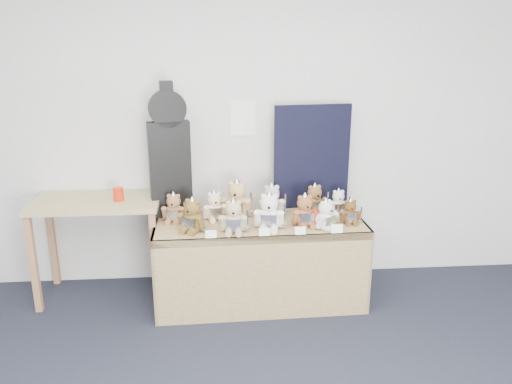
{
  "coord_description": "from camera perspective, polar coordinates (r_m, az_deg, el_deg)",
  "views": [
    {
      "loc": [
        0.0,
        -1.68,
        2.05
      ],
      "look_at": [
        0.29,
        1.93,
        0.96
      ],
      "focal_mm": 35.0,
      "sensor_mm": 36.0,
      "label": 1
    }
  ],
  "objects": [
    {
      "name": "teddy_back_right",
      "position": [
        4.13,
        6.73,
        -0.97
      ],
      "size": [
        0.23,
        0.21,
        0.28
      ],
      "rotation": [
        0.0,
        0.0,
        0.28
      ],
      "color": "brown",
      "rests_on": "display_table"
    },
    {
      "name": "teddy_front_left",
      "position": [
        3.7,
        -2.58,
        -2.98
      ],
      "size": [
        0.23,
        0.19,
        0.28
      ],
      "rotation": [
        0.0,
        0.0,
        -0.06
      ],
      "color": "tan",
      "rests_on": "display_table"
    },
    {
      "name": "room_shell",
      "position": [
        4.22,
        -1.49,
        8.46
      ],
      "size": [
        6.0,
        6.0,
        6.0
      ],
      "color": "white",
      "rests_on": "floor"
    },
    {
      "name": "teddy_front_right",
      "position": [
        3.84,
        5.61,
        -2.27
      ],
      "size": [
        0.23,
        0.2,
        0.28
      ],
      "rotation": [
        0.0,
        0.0,
        0.16
      ],
      "color": "brown",
      "rests_on": "display_table"
    },
    {
      "name": "side_table",
      "position": [
        4.23,
        -17.63,
        -2.52
      ],
      "size": [
        1.01,
        0.56,
        0.84
      ],
      "rotation": [
        0.0,
        0.0,
        0.01
      ],
      "color": "#927F4F",
      "rests_on": "floor"
    },
    {
      "name": "teddy_front_far_right",
      "position": [
        3.81,
        7.99,
        -2.7
      ],
      "size": [
        0.21,
        0.21,
        0.26
      ],
      "rotation": [
        0.0,
        0.0,
        0.6
      ],
      "color": "silver",
      "rests_on": "display_table"
    },
    {
      "name": "teddy_back_left",
      "position": [
        3.97,
        -4.75,
        -1.71
      ],
      "size": [
        0.22,
        0.19,
        0.26
      ],
      "rotation": [
        0.0,
        0.0,
        0.19
      ],
      "color": "beige",
      "rests_on": "display_table"
    },
    {
      "name": "teddy_front_centre",
      "position": [
        3.76,
        1.52,
        -2.41
      ],
      "size": [
        0.26,
        0.22,
        0.32
      ],
      "rotation": [
        0.0,
        0.0,
        -0.16
      ],
      "color": "white",
      "rests_on": "display_table"
    },
    {
      "name": "teddy_front_end",
      "position": [
        3.95,
        10.72,
        -2.33
      ],
      "size": [
        0.18,
        0.14,
        0.22
      ],
      "rotation": [
        0.0,
        0.0,
        -0.01
      ],
      "color": "brown",
      "rests_on": "display_table"
    },
    {
      "name": "teddy_front_far_left",
      "position": [
        3.75,
        -7.3,
        -2.81
      ],
      "size": [
        0.23,
        0.23,
        0.29
      ],
      "rotation": [
        0.0,
        0.0,
        -0.48
      ],
      "color": "brown",
      "rests_on": "display_table"
    },
    {
      "name": "entry_card_a",
      "position": [
        3.62,
        -5.17,
        -4.82
      ],
      "size": [
        0.08,
        0.02,
        0.06
      ],
      "primitive_type": "cube",
      "rotation": [
        -0.24,
        0.0,
        0.03
      ],
      "color": "white",
      "rests_on": "display_table"
    },
    {
      "name": "teddy_back_end",
      "position": [
        4.16,
        9.39,
        -1.23
      ],
      "size": [
        0.19,
        0.15,
        0.23
      ],
      "rotation": [
        0.0,
        0.0,
        0.03
      ],
      "color": "silver",
      "rests_on": "display_table"
    },
    {
      "name": "teddy_back_centre_right",
      "position": [
        4.05,
        1.8,
        -1.12
      ],
      "size": [
        0.24,
        0.2,
        0.29
      ],
      "rotation": [
        0.0,
        0.0,
        -0.05
      ],
      "color": "beige",
      "rests_on": "display_table"
    },
    {
      "name": "teddy_back_centre_left",
      "position": [
        4.02,
        -2.19,
        -0.98
      ],
      "size": [
        0.28,
        0.26,
        0.34
      ],
      "rotation": [
        0.0,
        0.0,
        -0.26
      ],
      "color": "tan",
      "rests_on": "display_table"
    },
    {
      "name": "red_cup",
      "position": [
        4.1,
        -15.45,
        -0.25
      ],
      "size": [
        0.08,
        0.08,
        0.11
      ],
      "primitive_type": "cylinder",
      "color": "red",
      "rests_on": "side_table"
    },
    {
      "name": "entry_card_c",
      "position": [
        3.69,
        5.08,
        -4.42
      ],
      "size": [
        0.08,
        0.02,
        0.06
      ],
      "primitive_type": "cube",
      "rotation": [
        -0.24,
        0.0,
        0.03
      ],
      "color": "white",
      "rests_on": "display_table"
    },
    {
      "name": "guitar_case",
      "position": [
        4.01,
        -9.87,
        4.54
      ],
      "size": [
        0.34,
        0.17,
        1.08
      ],
      "rotation": [
        0.0,
        0.0,
        0.23
      ],
      "color": "black",
      "rests_on": "display_table"
    },
    {
      "name": "navy_board",
      "position": [
        4.21,
        6.43,
        4.0
      ],
      "size": [
        0.65,
        0.1,
        0.87
      ],
      "primitive_type": "cube",
      "rotation": [
        0.0,
        0.0,
        0.13
      ],
      "color": "black",
      "rests_on": "display_table"
    },
    {
      "name": "teddy_back_far_left",
      "position": [
        3.97,
        -9.38,
        -1.92
      ],
      "size": [
        0.21,
        0.18,
        0.26
      ],
      "rotation": [
        0.0,
        0.0,
        -0.13
      ],
      "color": "#946A45",
      "rests_on": "display_table"
    },
    {
      "name": "display_table",
      "position": [
        3.96,
        0.52,
        -5.66
      ],
      "size": [
        1.67,
        0.73,
        0.69
      ],
      "rotation": [
        0.0,
        0.0,
        0.03
      ],
      "color": "olive",
      "rests_on": "floor"
    },
    {
      "name": "entry_card_b",
      "position": [
        3.65,
        0.97,
        -4.6
      ],
      "size": [
        0.08,
        0.02,
        0.06
      ],
      "primitive_type": "cube",
      "rotation": [
        -0.24,
        0.0,
        0.03
      ],
      "color": "white",
      "rests_on": "display_table"
    },
    {
      "name": "entry_card_d",
      "position": [
        3.75,
        9.23,
        -4.17
      ],
      "size": [
        0.09,
        0.02,
        0.06
      ],
      "primitive_type": "cube",
      "rotation": [
        -0.24,
        0.0,
        0.03
      ],
      "color": "white",
      "rests_on": "display_table"
    }
  ]
}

